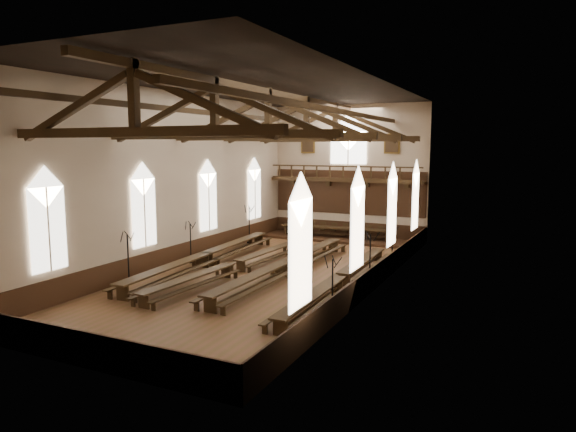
% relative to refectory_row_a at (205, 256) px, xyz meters
% --- Properties ---
extents(ground, '(26.00, 26.00, 0.00)m').
position_rel_refectory_row_a_xyz_m(ground, '(4.21, -0.12, -0.60)').
color(ground, brown).
rests_on(ground, ground).
extents(room_walls, '(26.00, 26.00, 26.00)m').
position_rel_refectory_row_a_xyz_m(room_walls, '(4.21, -0.12, 5.86)').
color(room_walls, '#C8B497').
rests_on(room_walls, ground).
extents(wainscot_band, '(12.00, 26.00, 1.20)m').
position_rel_refectory_row_a_xyz_m(wainscot_band, '(4.21, -0.12, -0.00)').
color(wainscot_band, '#392011').
rests_on(wainscot_band, ground).
extents(side_windows, '(11.85, 19.80, 4.50)m').
position_rel_refectory_row_a_xyz_m(side_windows, '(4.21, -0.12, 3.14)').
color(side_windows, white).
rests_on(side_windows, room_walls).
extents(end_window, '(2.80, 0.12, 3.80)m').
position_rel_refectory_row_a_xyz_m(end_window, '(4.21, 12.78, 6.62)').
color(end_window, white).
rests_on(end_window, room_walls).
extents(minstrels_gallery, '(11.80, 1.24, 3.70)m').
position_rel_refectory_row_a_xyz_m(minstrels_gallery, '(4.21, 12.54, 3.30)').
color(minstrels_gallery, '#372411').
rests_on(minstrels_gallery, room_walls).
extents(portraits, '(7.75, 0.09, 1.45)m').
position_rel_refectory_row_a_xyz_m(portraits, '(4.21, 12.78, 6.50)').
color(portraits, brown).
rests_on(portraits, room_walls).
extents(roof_trusses, '(11.70, 25.70, 2.80)m').
position_rel_refectory_row_a_xyz_m(roof_trusses, '(4.21, -0.12, 7.61)').
color(roof_trusses, '#372411').
rests_on(roof_trusses, room_walls).
extents(refectory_row_a, '(2.14, 15.19, 0.82)m').
position_rel_refectory_row_a_xyz_m(refectory_row_a, '(0.00, 0.00, 0.00)').
color(refectory_row_a, '#372411').
rests_on(refectory_row_a, ground).
extents(refectory_row_b, '(1.82, 14.13, 0.71)m').
position_rel_refectory_row_a_xyz_m(refectory_row_b, '(2.48, -0.94, -0.08)').
color(refectory_row_b, '#372411').
rests_on(refectory_row_b, ground).
extents(refectory_row_c, '(1.72, 14.94, 0.81)m').
position_rel_refectory_row_a_xyz_m(refectory_row_c, '(5.07, 0.20, -0.01)').
color(refectory_row_c, '#372411').
rests_on(refectory_row_c, ground).
extents(refectory_row_d, '(1.62, 14.35, 0.74)m').
position_rel_refectory_row_a_xyz_m(refectory_row_d, '(8.69, -1.18, -0.06)').
color(refectory_row_d, '#372411').
rests_on(refectory_row_d, ground).
extents(dais, '(11.40, 2.81, 0.19)m').
position_rel_refectory_row_a_xyz_m(dais, '(3.82, 11.28, -0.51)').
color(dais, '#392011').
rests_on(dais, ground).
extents(high_table, '(8.38, 1.47, 0.78)m').
position_rel_refectory_row_a_xyz_m(high_table, '(3.82, 11.28, 0.25)').
color(high_table, '#372411').
rests_on(high_table, dais).
extents(high_chairs, '(6.72, 0.42, 0.95)m').
position_rel_refectory_row_a_xyz_m(high_chairs, '(3.82, 12.09, 0.10)').
color(high_chairs, '#372411').
rests_on(high_chairs, dais).
extents(candelabrum_left_near, '(0.76, 0.82, 2.69)m').
position_rel_refectory_row_a_xyz_m(candelabrum_left_near, '(-1.34, -4.80, 0.22)').
color(candelabrum_left_near, black).
rests_on(candelabrum_left_near, ground).
extents(candelabrum_left_mid, '(0.67, 0.77, 2.51)m').
position_rel_refectory_row_a_xyz_m(candelabrum_left_mid, '(-1.34, 0.43, 0.16)').
color(candelabrum_left_mid, black).
rests_on(candelabrum_left_mid, ground).
extents(candelabrum_left_far, '(0.80, 0.83, 2.76)m').
position_rel_refectory_row_a_xyz_m(candelabrum_left_far, '(-1.34, 7.44, 0.24)').
color(candelabrum_left_far, black).
rests_on(candelabrum_left_far, ground).
extents(candelabrum_right_near, '(0.77, 0.74, 2.55)m').
position_rel_refectory_row_a_xyz_m(candelabrum_right_near, '(9.76, -5.17, 0.17)').
color(candelabrum_right_near, black).
rests_on(candelabrum_right_near, ground).
extents(candelabrum_right_mid, '(0.81, 0.82, 2.75)m').
position_rel_refectory_row_a_xyz_m(candelabrum_right_mid, '(9.76, 0.12, 0.23)').
color(candelabrum_right_mid, black).
rests_on(candelabrum_right_mid, ground).
extents(candelabrum_right_far, '(0.73, 0.70, 2.42)m').
position_rel_refectory_row_a_xyz_m(candelabrum_right_far, '(9.76, 4.60, 0.13)').
color(candelabrum_right_far, black).
rests_on(candelabrum_right_far, ground).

